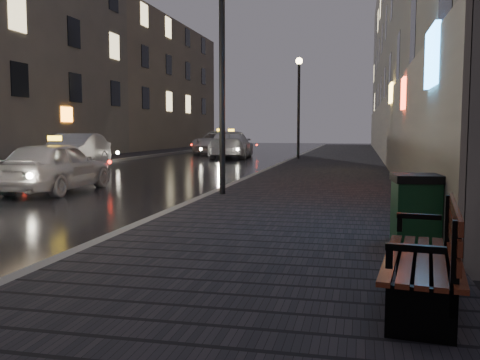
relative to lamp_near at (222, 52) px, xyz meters
The scene contains 15 objects.
sidewalk 15.52m from the lamp_near, 82.22° to the left, with size 4.60×58.00×0.15m, color black.
curb 15.39m from the lamp_near, 91.34° to the left, with size 0.20×58.00×0.15m, color slate.
sidewalk_far 18.65m from the lamp_near, 125.12° to the left, with size 2.40×58.00×0.15m, color black.
curb_far 17.95m from the lamp_near, 121.66° to the left, with size 0.20×58.00×0.15m, color slate.
building_near 19.94m from the lamp_near, 74.55° to the left, with size 1.80×50.00×13.00m, color #605B54.
building_far_b 21.07m from the lamp_near, 137.63° to the left, with size 6.00×16.00×14.00m, color #6B6051.
building_far_c 36.45m from the lamp_near, 114.95° to the left, with size 6.00×22.00×11.00m, color #6B6051.
lamp_near is the anchor object (origin of this frame).
lamp_far 16.00m from the lamp_near, 90.00° to the left, with size 0.36×0.36×5.28m.
bench 8.96m from the lamp_near, 63.29° to the right, with size 0.83×1.87×0.93m.
trash_bin 6.85m from the lamp_near, 50.57° to the right, with size 0.68×0.68×0.94m.
taxi_near 5.66m from the lamp_near, behind, with size 1.64×4.07×1.39m, color silver.
car_left_mid 12.20m from the lamp_near, 136.29° to the left, with size 1.61×4.61×1.52m, color #9C9CA4.
taxi_mid 19.20m from the lamp_near, 102.96° to the left, with size 2.21×5.44×1.58m, color white.
taxi_far 24.66m from the lamp_near, 105.01° to the left, with size 2.65×5.74×1.60m, color silver.
Camera 1 is at (5.05, -6.31, 1.69)m, focal length 40.00 mm.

